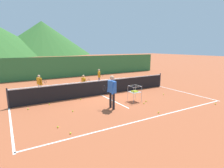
# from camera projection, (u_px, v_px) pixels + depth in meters

# --- Properties ---
(ground_plane) EXTENTS (120.00, 120.00, 0.00)m
(ground_plane) POSITION_uv_depth(u_px,v_px,m) (101.00, 95.00, 11.98)
(ground_plane) COLOR #B25633
(line_baseline_near) EXTENTS (10.53, 0.08, 0.01)m
(line_baseline_near) POSITION_uv_depth(u_px,v_px,m) (149.00, 118.00, 8.02)
(line_baseline_near) COLOR white
(line_baseline_near) RESTS_ON ground
(line_baseline_far) EXTENTS (10.53, 0.08, 0.01)m
(line_baseline_far) POSITION_uv_depth(u_px,v_px,m) (75.00, 83.00, 16.11)
(line_baseline_far) COLOR white
(line_baseline_far) RESTS_ON ground
(line_sideline_west) EXTENTS (0.08, 9.58, 0.01)m
(line_sideline_west) POSITION_uv_depth(u_px,v_px,m) (9.00, 108.00, 9.35)
(line_sideline_west) COLOR white
(line_sideline_west) RESTS_ON ground
(line_sideline_east) EXTENTS (0.08, 9.58, 0.01)m
(line_sideline_east) POSITION_uv_depth(u_px,v_px,m) (160.00, 86.00, 14.60)
(line_sideline_east) COLOR white
(line_sideline_east) RESTS_ON ground
(line_service_center) EXTENTS (0.08, 6.31, 0.01)m
(line_service_center) POSITION_uv_depth(u_px,v_px,m) (101.00, 95.00, 11.98)
(line_service_center) COLOR white
(line_service_center) RESTS_ON ground
(tennis_net) EXTENTS (10.62, 0.08, 1.05)m
(tennis_net) POSITION_uv_depth(u_px,v_px,m) (101.00, 87.00, 11.88)
(tennis_net) COLOR #333338
(tennis_net) RESTS_ON ground
(instructor) EXTENTS (0.43, 0.77, 1.69)m
(instructor) POSITION_uv_depth(u_px,v_px,m) (112.00, 89.00, 9.13)
(instructor) COLOR black
(instructor) RESTS_ON ground
(student_0) EXTENTS (0.56, 0.53, 1.28)m
(student_0) POSITION_uv_depth(u_px,v_px,m) (40.00, 82.00, 12.12)
(student_0) COLOR silver
(student_0) RESTS_ON ground
(student_1) EXTENTS (0.41, 0.58, 1.20)m
(student_1) POSITION_uv_depth(u_px,v_px,m) (84.00, 82.00, 12.56)
(student_1) COLOR silver
(student_1) RESTS_ON ground
(student_2) EXTENTS (0.41, 0.71, 1.30)m
(student_2) POSITION_uv_depth(u_px,v_px,m) (99.00, 75.00, 15.01)
(student_2) COLOR navy
(student_2) RESTS_ON ground
(ball_cart) EXTENTS (0.58, 0.58, 0.90)m
(ball_cart) POSITION_uv_depth(u_px,v_px,m) (135.00, 91.00, 10.45)
(ball_cart) COLOR #B7B7BC
(ball_cart) RESTS_ON ground
(tennis_ball_0) EXTENTS (0.07, 0.07, 0.07)m
(tennis_ball_0) POSITION_uv_depth(u_px,v_px,m) (71.00, 133.00, 6.57)
(tennis_ball_0) COLOR yellow
(tennis_ball_0) RESTS_ON ground
(tennis_ball_1) EXTENTS (0.07, 0.07, 0.07)m
(tennis_ball_1) POSITION_uv_depth(u_px,v_px,m) (73.00, 111.00, 8.83)
(tennis_ball_1) COLOR yellow
(tennis_ball_1) RESTS_ON ground
(tennis_ball_2) EXTENTS (0.07, 0.07, 0.07)m
(tennis_ball_2) POSITION_uv_depth(u_px,v_px,m) (146.00, 101.00, 10.44)
(tennis_ball_2) COLOR yellow
(tennis_ball_2) RESTS_ON ground
(tennis_ball_3) EXTENTS (0.07, 0.07, 0.07)m
(tennis_ball_3) POSITION_uv_depth(u_px,v_px,m) (158.00, 112.00, 8.65)
(tennis_ball_3) COLOR yellow
(tennis_ball_3) RESTS_ON ground
(tennis_ball_4) EXTENTS (0.07, 0.07, 0.07)m
(tennis_ball_4) POSITION_uv_depth(u_px,v_px,m) (164.00, 94.00, 11.98)
(tennis_ball_4) COLOR yellow
(tennis_ball_4) RESTS_ON ground
(tennis_ball_5) EXTENTS (0.07, 0.07, 0.07)m
(tennis_ball_5) POSITION_uv_depth(u_px,v_px,m) (58.00, 127.00, 7.08)
(tennis_ball_5) COLOR yellow
(tennis_ball_5) RESTS_ON ground
(tennis_ball_6) EXTENTS (0.07, 0.07, 0.07)m
(tennis_ball_6) POSITION_uv_depth(u_px,v_px,m) (144.00, 103.00, 10.06)
(tennis_ball_6) COLOR yellow
(tennis_ball_6) RESTS_ON ground
(tennis_ball_7) EXTENTS (0.07, 0.07, 0.07)m
(tennis_ball_7) POSITION_uv_depth(u_px,v_px,m) (49.00, 104.00, 9.88)
(tennis_ball_7) COLOR yellow
(tennis_ball_7) RESTS_ON ground
(tennis_ball_8) EXTENTS (0.07, 0.07, 0.07)m
(tennis_ball_8) POSITION_uv_depth(u_px,v_px,m) (28.00, 109.00, 9.15)
(tennis_ball_8) COLOR yellow
(tennis_ball_8) RESTS_ON ground
(tennis_ball_9) EXTENTS (0.07, 0.07, 0.07)m
(tennis_ball_9) POSITION_uv_depth(u_px,v_px,m) (215.00, 104.00, 9.96)
(tennis_ball_9) COLOR yellow
(tennis_ball_9) RESTS_ON ground
(tennis_ball_10) EXTENTS (0.07, 0.07, 0.07)m
(tennis_ball_10) POSITION_uv_depth(u_px,v_px,m) (81.00, 99.00, 10.85)
(tennis_ball_10) COLOR yellow
(tennis_ball_10) RESTS_ON ground
(windscreen_fence) EXTENTS (23.16, 0.08, 2.14)m
(windscreen_fence) POSITION_uv_depth(u_px,v_px,m) (64.00, 67.00, 18.63)
(windscreen_fence) COLOR #33753D
(windscreen_fence) RESTS_ON ground
(hill_1) EXTENTS (39.72, 39.72, 13.74)m
(hill_1) POSITION_uv_depth(u_px,v_px,m) (42.00, 38.00, 77.31)
(hill_1) COLOR #38702D
(hill_1) RESTS_ON ground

